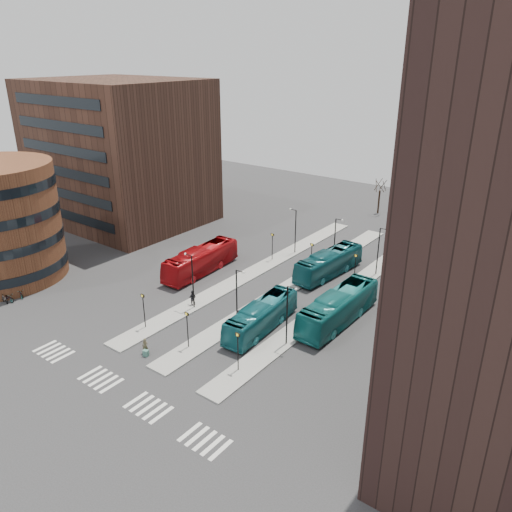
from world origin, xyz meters
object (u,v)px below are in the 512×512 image
Objects in this scene: suitcase at (146,353)px; teal_bus_a at (261,316)px; bicycle_near at (8,298)px; teal_bus_d at (425,239)px; commuter_c at (240,317)px; teal_bus_b at (329,263)px; commuter_a at (193,298)px; teal_bus_c at (339,307)px; commuter_b at (234,328)px; bicycle_mid at (4,299)px; red_bus at (201,260)px; traveller at (145,346)px; bicycle_far at (19,293)px.

teal_bus_a is (5.58, 10.20, 1.16)m from suitcase.
teal_bus_d is at bearing -45.46° from bicycle_near.
commuter_c reaches higher than suitcase.
teal_bus_a is 15.60m from teal_bus_b.
commuter_a is at bearing -114.62° from teal_bus_d.
teal_bus_c is (11.01, 16.06, 1.40)m from suitcase.
bicycle_near is (-24.65, -9.47, -0.46)m from commuter_b.
commuter_c is 1.07× the size of bicycle_mid.
teal_bus_d reaches higher than red_bus.
teal_bus_b is at bearing 50.22° from traveller.
teal_bus_a is 31.12m from teal_bus_d.
bicycle_near is at bearing -158.90° from teal_bus_a.
traveller is at bearing -79.45° from bicycle_mid.
bicycle_far reaches higher than bicycle_near.
red_bus is 6.40× the size of commuter_b.
teal_bus_b reaches higher than suitcase.
teal_bus_a is 6.21× the size of commuter_c.
bicycle_mid is at bearing -124.32° from red_bus.
teal_bus_a is 28.20m from bicycle_far.
traveller is at bearing -79.93° from bicycle_far.
bicycle_mid is at bearing 170.87° from bicycle_near.
commuter_b is at bearing -65.40° from bicycle_mid.
teal_bus_a is 11.57m from traveller.
suitcase is 0.32× the size of bicycle_far.
teal_bus_a reaches higher than bicycle_mid.
traveller is 8.52m from commuter_b.
bicycle_far reaches higher than suitcase.
bicycle_near is at bearing 157.62° from traveller.
bicycle_far is at bearing 153.87° from traveller.
commuter_a is 0.93× the size of bicycle_far.
bicycle_mid is (-11.74, -19.21, -1.17)m from red_bus.
commuter_b reaches higher than traveller.
commuter_a is at bearing 78.28° from commuter_b.
teal_bus_d is at bearing 75.78° from teal_bus_a.
suitcase is at bearing -80.49° from bicycle_mid.
suitcase is 0.05× the size of teal_bus_c.
commuter_b reaches higher than bicycle_mid.
teal_bus_c is (19.69, -0.71, 0.05)m from red_bus.
teal_bus_c is 6.85× the size of bicycle_near.
commuter_c is (-0.91, 2.06, -0.08)m from commuter_b.
teal_bus_a is at bearing -80.28° from teal_bus_b.
teal_bus_c is (6.57, -9.70, 0.13)m from teal_bus_b.
teal_bus_d is at bearing -6.69° from commuter_b.
bicycle_mid is (-20.42, -2.44, 0.18)m from suitcase.
teal_bus_c reaches higher than teal_bus_a.
suitcase is at bearing -65.54° from red_bus.
commuter_c is at bearing 28.66° from commuter_b.
teal_bus_c is 15.79m from commuter_a.
teal_bus_c reaches higher than teal_bus_b.
red_bus is 0.97× the size of teal_bus_c.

